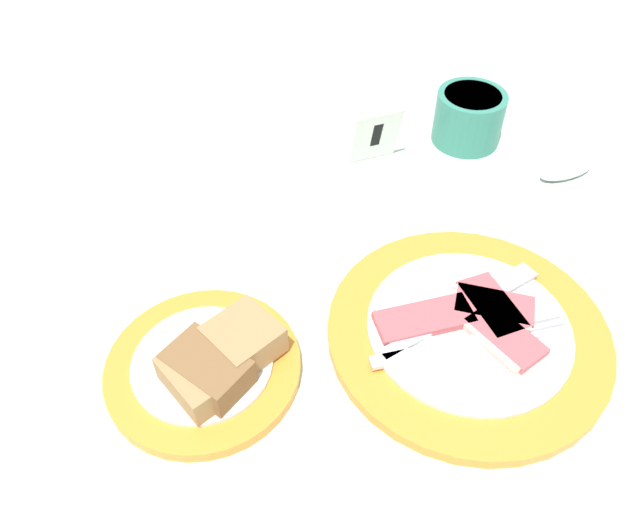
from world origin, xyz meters
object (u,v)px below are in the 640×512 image
(sugar_cup, at_px, (469,116))
(number_card, at_px, (372,131))
(teaspoon_by_saucer, at_px, (547,177))
(bread_plate, at_px, (209,363))
(breakfast_plate, at_px, (468,330))

(sugar_cup, relative_size, number_card, 1.16)
(number_card, height_order, teaspoon_by_saucer, number_card)
(bread_plate, xyz_separation_m, number_card, (0.21, 0.29, 0.02))
(sugar_cup, bearing_deg, bread_plate, -137.69)
(breakfast_plate, xyz_separation_m, sugar_cup, (0.10, 0.30, 0.03))
(bread_plate, height_order, teaspoon_by_saucer, bread_plate)
(breakfast_plate, height_order, teaspoon_by_saucer, breakfast_plate)
(bread_plate, distance_m, sugar_cup, 0.45)
(breakfast_plate, bearing_deg, number_card, 95.96)
(breakfast_plate, xyz_separation_m, bread_plate, (-0.24, -0.00, 0.01))
(teaspoon_by_saucer, bearing_deg, bread_plate, -165.76)
(bread_plate, bearing_deg, sugar_cup, 42.31)
(sugar_cup, height_order, teaspoon_by_saucer, sugar_cup)
(bread_plate, height_order, number_card, number_card)
(sugar_cup, height_order, number_card, number_card)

